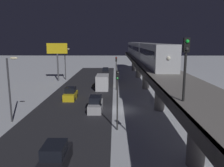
# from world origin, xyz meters

# --- Properties ---
(ground_plane) EXTENTS (240.00, 240.00, 0.00)m
(ground_plane) POSITION_xyz_m (0.00, 0.00, 0.00)
(ground_plane) COLOR silver
(avenue_asphalt) EXTENTS (11.00, 100.06, 0.01)m
(avenue_asphalt) POSITION_xyz_m (6.04, 0.00, 0.00)
(avenue_asphalt) COLOR #28282D
(avenue_asphalt) RESTS_ON ground_plane
(elevated_railway) EXTENTS (5.00, 100.06, 5.59)m
(elevated_railway) POSITION_xyz_m (-5.88, -0.00, 4.81)
(elevated_railway) COLOR gray
(elevated_railway) RESTS_ON ground_plane
(subway_train) EXTENTS (2.94, 55.47, 3.40)m
(subway_train) POSITION_xyz_m (-5.97, -23.52, 7.37)
(subway_train) COLOR #B7BABF
(subway_train) RESTS_ON elevated_railway
(rail_signal) EXTENTS (0.36, 0.41, 4.00)m
(rail_signal) POSITION_xyz_m (-4.17, 16.27, 8.31)
(rail_signal) COLOR black
(rail_signal) RESTS_ON elevated_railway
(sedan_yellow) EXTENTS (1.91, 4.02, 1.97)m
(sedan_yellow) POSITION_xyz_m (7.44, -5.74, 0.78)
(sedan_yellow) COLOR gold
(sedan_yellow) RESTS_ON ground_plane
(sedan_black) EXTENTS (1.80, 4.35, 1.97)m
(sedan_black) POSITION_xyz_m (2.84, -33.69, 0.80)
(sedan_black) COLOR black
(sedan_black) RESTS_ON ground_plane
(sedan_black_2) EXTENTS (1.80, 4.65, 1.97)m
(sedan_black_2) POSITION_xyz_m (4.64, 14.99, 0.80)
(sedan_black_2) COLOR black
(sedan_black_2) RESTS_ON ground_plane
(sedan_silver) EXTENTS (1.80, 4.68, 1.97)m
(sedan_silver) POSITION_xyz_m (2.84, 0.29, 0.80)
(sedan_silver) COLOR #B2B2B7
(sedan_silver) RESTS_ON ground_plane
(box_truck) EXTENTS (2.40, 7.40, 2.80)m
(box_truck) POSITION_xyz_m (2.64, -14.78, 1.35)
(box_truck) COLOR gold
(box_truck) RESTS_ON ground_plane
(traffic_light_near) EXTENTS (0.32, 0.44, 6.40)m
(traffic_light_near) POSITION_xyz_m (-0.06, 7.36, 4.20)
(traffic_light_near) COLOR #2D2D2D
(traffic_light_near) RESTS_ON ground_plane
(traffic_light_mid) EXTENTS (0.32, 0.44, 6.40)m
(traffic_light_mid) POSITION_xyz_m (-0.06, -13.12, 4.20)
(traffic_light_mid) COLOR #2D2D2D
(traffic_light_mid) RESTS_ON ground_plane
(commercial_billboard) EXTENTS (4.80, 0.36, 8.90)m
(commercial_billboard) POSITION_xyz_m (13.68, -23.06, 6.83)
(commercial_billboard) COLOR #4C4C51
(commercial_billboard) RESTS_ON ground_plane
(street_lamp_near) EXTENTS (1.35, 0.44, 7.65)m
(street_lamp_near) POSITION_xyz_m (12.11, 5.00, 4.81)
(street_lamp_near) COLOR #38383D
(street_lamp_near) RESTS_ON ground_plane
(street_lamp_far) EXTENTS (1.35, 0.44, 7.65)m
(street_lamp_far) POSITION_xyz_m (12.11, -25.00, 4.81)
(street_lamp_far) COLOR #38383D
(street_lamp_far) RESTS_ON ground_plane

